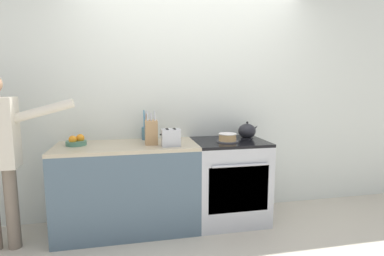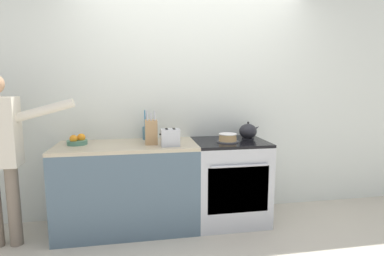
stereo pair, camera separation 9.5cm
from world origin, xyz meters
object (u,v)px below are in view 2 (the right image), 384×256
object	(u,v)px
fruit_bowl	(77,141)
person_baker	(0,146)
layer_cake	(228,138)
tea_kettle	(248,131)
knife_block	(151,132)
stove_range	(229,181)
utensil_crock	(147,132)
toaster	(170,137)

from	to	relation	value
fruit_bowl	person_baker	distance (m)	0.65
fruit_bowl	layer_cake	bearing A→B (deg)	-4.67
tea_kettle	knife_block	xyz separation A→B (m)	(-1.06, -0.12, 0.04)
stove_range	layer_cake	size ratio (longest dim) A/B	3.88
person_baker	knife_block	bearing A→B (deg)	17.06
person_baker	utensil_crock	bearing A→B (deg)	28.27
stove_range	knife_block	world-z (taller)	knife_block
stove_range	layer_cake	xyz separation A→B (m)	(-0.04, -0.06, 0.48)
layer_cake	tea_kettle	distance (m)	0.31
fruit_bowl	toaster	xyz separation A→B (m)	(0.90, -0.23, 0.05)
layer_cake	utensil_crock	size ratio (longest dim) A/B	0.71
knife_block	utensil_crock	world-z (taller)	knife_block
utensil_crock	layer_cake	bearing A→B (deg)	-19.61
knife_block	fruit_bowl	xyz separation A→B (m)	(-0.72, 0.09, -0.08)
layer_cake	knife_block	size ratio (longest dim) A/B	0.68
knife_block	utensil_crock	bearing A→B (deg)	97.95
stove_range	toaster	world-z (taller)	toaster
stove_range	layer_cake	distance (m)	0.49
layer_cake	person_baker	distance (m)	2.12
fruit_bowl	toaster	bearing A→B (deg)	-14.46
utensil_crock	stove_range	bearing A→B (deg)	-15.03
tea_kettle	utensil_crock	size ratio (longest dim) A/B	0.74
toaster	utensil_crock	bearing A→B (deg)	117.95
tea_kettle	toaster	world-z (taller)	tea_kettle
stove_range	tea_kettle	world-z (taller)	tea_kettle
stove_range	utensil_crock	size ratio (longest dim) A/B	2.77
utensil_crock	tea_kettle	bearing A→B (deg)	-7.55
fruit_bowl	tea_kettle	bearing A→B (deg)	0.78
stove_range	toaster	xyz separation A→B (m)	(-0.65, -0.17, 0.52)
toaster	tea_kettle	bearing A→B (deg)	16.13
layer_cake	toaster	size ratio (longest dim) A/B	1.17
toaster	person_baker	world-z (taller)	person_baker
layer_cake	stove_range	bearing A→B (deg)	54.84
tea_kettle	knife_block	size ratio (longest dim) A/B	0.71
toaster	person_baker	xyz separation A→B (m)	(-1.51, 0.01, -0.04)
fruit_bowl	person_baker	bearing A→B (deg)	-160.14
tea_kettle	toaster	bearing A→B (deg)	-163.87
fruit_bowl	toaster	size ratio (longest dim) A/B	1.00
layer_cake	person_baker	world-z (taller)	person_baker
toaster	knife_block	bearing A→B (deg)	141.47
toaster	fruit_bowl	bearing A→B (deg)	165.54
stove_range	tea_kettle	xyz separation A→B (m)	(0.23, 0.09, 0.52)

